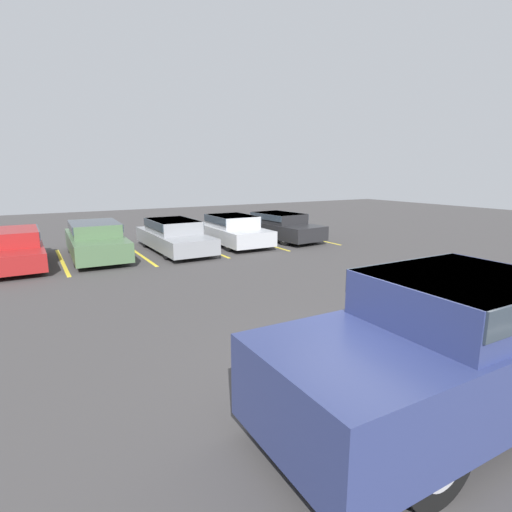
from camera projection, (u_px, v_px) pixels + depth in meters
The scene contains 12 objects.
ground_plane at pixel (387, 384), 5.84m from camera, with size 60.00×60.00×0.00m, color #423F3F.
stall_stripe_b at pixel (62, 262), 13.77m from camera, with size 0.12×4.83×0.01m, color yellow.
stall_stripe_c at pixel (139, 254), 15.06m from camera, with size 0.12×4.83×0.01m, color yellow.
stall_stripe_d at pixel (203, 247), 16.35m from camera, with size 0.12×4.83×0.01m, color yellow.
stall_stripe_e at pixel (259, 242), 17.63m from camera, with size 0.12×4.83×0.01m, color yellow.
stall_stripe_f at pixel (306, 237), 18.92m from camera, with size 0.12×4.83×0.01m, color yellow.
pickup_truck at pixel (473, 340), 5.12m from camera, with size 5.96×2.04×1.83m.
parked_sedan_a at pixel (12, 247), 12.99m from camera, with size 1.82×4.45×1.21m.
parked_sedan_b at pixel (96, 239), 14.40m from camera, with size 1.90×4.77×1.27m.
parked_sedan_c at pixel (174, 234), 15.54m from camera, with size 1.77×4.81×1.22m.
parked_sedan_d at pixel (233, 229), 16.89m from camera, with size 1.82×4.25×1.25m.
parked_sedan_e at pixel (279, 226), 18.18m from camera, with size 2.13×4.60×1.21m.
Camera 1 is at (-4.33, -3.65, 3.03)m, focal length 28.00 mm.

